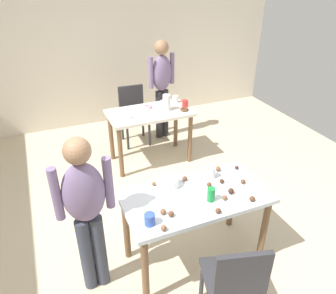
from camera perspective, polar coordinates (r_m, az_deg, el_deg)
name	(u,v)px	position (r m, az deg, el deg)	size (l,w,h in m)	color
ground_plane	(173,243)	(3.45, 0.96, -16.40)	(6.40, 6.40, 0.00)	beige
wall_back	(94,46)	(5.60, -12.75, 16.73)	(6.40, 0.10, 2.60)	beige
dining_table_near	(196,205)	(2.89, 4.85, -10.09)	(1.25, 0.65, 0.75)	silver
dining_table_far	(150,120)	(4.42, -3.19, 4.71)	(1.10, 0.61, 0.75)	silver
chair_near_table	(235,281)	(2.57, 11.53, -21.83)	(0.49, 0.49, 0.87)	#2D2D33
chair_far_table	(133,111)	(5.04, -6.05, 6.20)	(0.41, 0.41, 0.87)	#2D2D33
person_girl_near	(86,206)	(2.60, -14.11, -10.01)	(0.45, 0.21, 1.45)	#383D4C
person_adult_far	(162,82)	(5.00, -1.09, 11.31)	(0.45, 0.27, 1.52)	#28282D
mixing_bowl	(170,182)	(2.89, 0.35, -6.07)	(0.16, 0.16, 0.09)	white
soda_can	(211,194)	(2.75, 7.50, -8.19)	(0.07, 0.07, 0.12)	#198438
fork_near	(189,208)	(2.69, 3.59, -10.53)	(0.17, 0.02, 0.01)	silver
cup_near_0	(211,172)	(3.02, 7.48, -4.41)	(0.08, 0.08, 0.11)	white
cup_near_1	(150,219)	(2.52, -3.21, -12.44)	(0.08, 0.08, 0.09)	#3351B2
cake_ball_0	(218,211)	(2.65, 8.72, -10.92)	(0.05, 0.05, 0.05)	brown
cake_ball_1	(225,198)	(2.79, 9.83, -8.67)	(0.04, 0.04, 0.04)	brown
cake_ball_2	(154,184)	(2.92, -2.46, -6.43)	(0.04, 0.04, 0.04)	brown
cake_ball_3	(218,169)	(3.14, 8.70, -3.75)	(0.05, 0.05, 0.05)	brown
cake_ball_4	(185,179)	(2.97, 2.93, -5.52)	(0.05, 0.05, 0.05)	brown
cake_ball_5	(222,181)	(2.98, 9.34, -5.88)	(0.04, 0.04, 0.04)	#3D2319
cake_ball_6	(171,214)	(2.59, 0.55, -11.58)	(0.05, 0.05, 0.05)	brown
cake_ball_7	(164,228)	(2.48, -0.75, -13.94)	(0.05, 0.05, 0.05)	brown
cake_ball_8	(231,191)	(2.87, 10.92, -7.54)	(0.05, 0.05, 0.05)	#3D2319
cake_ball_9	(243,182)	(3.01, 12.92, -5.88)	(0.04, 0.04, 0.04)	brown
cake_ball_10	(209,184)	(2.92, 7.18, -6.49)	(0.04, 0.04, 0.04)	brown
cake_ball_11	(237,167)	(3.20, 11.88, -3.51)	(0.04, 0.04, 0.04)	#3D2319
cake_ball_12	(252,199)	(2.83, 14.44, -8.72)	(0.05, 0.05, 0.05)	brown
cake_ball_13	(163,212)	(2.61, -0.88, -11.20)	(0.05, 0.05, 0.05)	brown
pitcher_far	(167,103)	(4.37, -0.26, 7.75)	(0.10, 0.10, 0.22)	white
cup_far_0	(175,99)	(4.64, 1.31, 8.33)	(0.08, 0.08, 0.10)	white
cup_far_1	(185,103)	(4.50, 2.98, 7.58)	(0.08, 0.08, 0.09)	red
donut_far_0	(163,101)	(4.65, -0.85, 7.93)	(0.10, 0.10, 0.03)	pink
donut_far_1	(128,117)	(4.21, -6.99, 5.29)	(0.10, 0.10, 0.03)	white
donut_far_2	(146,110)	(4.38, -3.90, 6.45)	(0.10, 0.10, 0.03)	white
donut_far_3	(148,107)	(4.48, -3.55, 7.05)	(0.12, 0.12, 0.04)	pink
donut_far_4	(184,109)	(4.39, 2.86, 6.56)	(0.11, 0.11, 0.03)	brown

